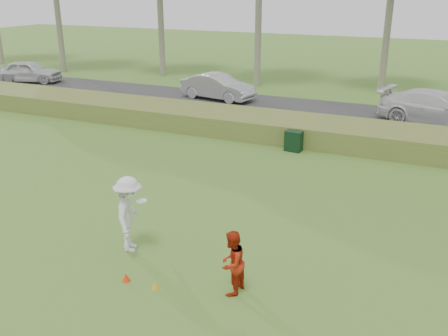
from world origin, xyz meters
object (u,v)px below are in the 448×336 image
at_px(player_white, 129,214).
at_px(car_mid, 218,87).
at_px(cone_yellow, 155,285).
at_px(car_right, 438,109).
at_px(cone_orange, 126,277).
at_px(utility_cabinet, 294,141).
at_px(player_red, 232,263).
at_px(car_left, 29,71).

distance_m(player_white, car_mid, 17.99).
height_order(cone_yellow, car_right, car_right).
height_order(player_white, cone_orange, player_white).
xyz_separation_m(cone_yellow, utility_cabinet, (-0.00, 10.94, 0.33)).
distance_m(player_white, cone_orange, 1.76).
bearing_deg(car_mid, car_right, -84.70).
bearing_deg(cone_yellow, car_right, 73.27).
height_order(player_red, car_right, car_right).
xyz_separation_m(utility_cabinet, car_mid, (-6.92, 7.52, 0.38)).
bearing_deg(car_right, player_white, 170.70).
relative_size(player_white, cone_orange, 9.57).
height_order(cone_yellow, car_left, car_left).
bearing_deg(player_white, cone_yellow, -153.30).
bearing_deg(cone_orange, car_right, 70.97).
height_order(cone_orange, cone_yellow, cone_orange).
bearing_deg(car_mid, cone_yellow, -149.74).
height_order(utility_cabinet, car_left, car_left).
height_order(utility_cabinet, car_right, car_right).
bearing_deg(car_left, player_red, -144.57).
height_order(player_red, cone_yellow, player_red).
bearing_deg(player_white, utility_cabinet, -31.45).
bearing_deg(player_red, utility_cabinet, -166.64).
relative_size(player_red, utility_cabinet, 1.77).
distance_m(player_red, cone_yellow, 1.87).
bearing_deg(player_white, car_mid, -5.04).
distance_m(player_red, car_mid, 19.83).
bearing_deg(utility_cabinet, cone_yellow, -84.52).
relative_size(player_red, car_mid, 0.34).
bearing_deg(cone_yellow, car_left, 139.52).
xyz_separation_m(player_white, cone_orange, (0.73, -1.32, -0.90)).
xyz_separation_m(cone_orange, car_mid, (-6.14, 18.48, 0.70)).
bearing_deg(cone_orange, utility_cabinet, 85.94).
xyz_separation_m(player_red, utility_cabinet, (-1.65, 10.36, -0.33)).
bearing_deg(player_red, cone_orange, -72.03).
bearing_deg(player_white, car_right, -45.22).
height_order(car_mid, car_right, car_right).
height_order(player_white, cone_yellow, player_white).
bearing_deg(car_right, cone_yellow, 176.67).
relative_size(cone_yellow, car_mid, 0.04).
height_order(cone_orange, car_right, car_right).
bearing_deg(player_white, cone_orange, -173.39).
xyz_separation_m(car_left, car_right, (26.51, -0.60, 0.07)).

